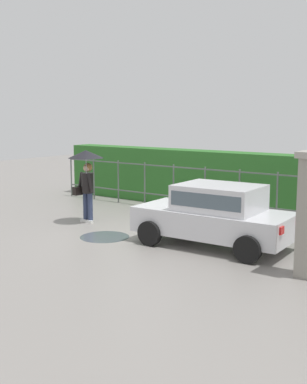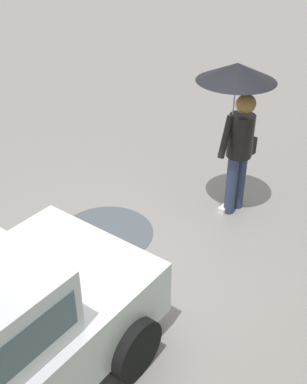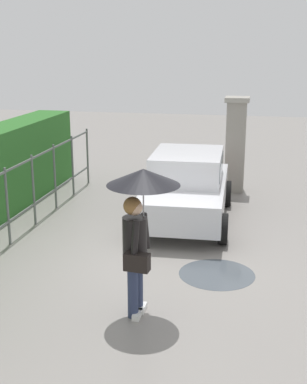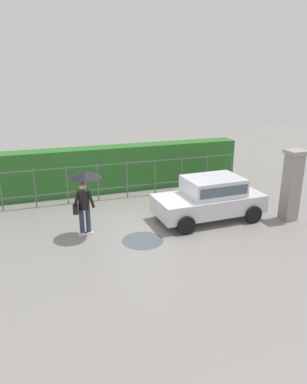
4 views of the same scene
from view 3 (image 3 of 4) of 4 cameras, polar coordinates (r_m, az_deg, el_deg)
name	(u,v)px [view 3 (image 3 of 4)]	position (r m, az deg, el deg)	size (l,w,h in m)	color
ground_plane	(165,262)	(9.39, 1.20, -7.55)	(40.00, 40.00, 0.00)	gray
car	(187,184)	(11.35, 3.59, 0.87)	(3.79, 1.98, 1.48)	silver
pedestrian	(140,207)	(7.14, -1.47, -1.63)	(1.00, 1.00, 2.10)	#2D3856
gate_pillar	(236,144)	(13.69, 8.82, 5.15)	(0.60, 0.60, 2.42)	gray
puddle_near	(217,274)	(8.99, 6.83, -8.76)	(1.27, 1.27, 0.00)	#4C545B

